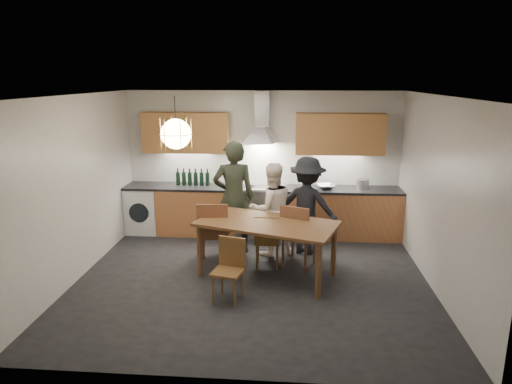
# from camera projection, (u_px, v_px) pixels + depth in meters

# --- Properties ---
(ground) EXTENTS (5.00, 5.00, 0.00)m
(ground) POSITION_uv_depth(u_px,v_px,m) (252.00, 279.00, 6.58)
(ground) COLOR black
(ground) RESTS_ON ground
(room_shell) EXTENTS (5.02, 4.52, 2.61)m
(room_shell) POSITION_uv_depth(u_px,v_px,m) (252.00, 163.00, 6.16)
(room_shell) COLOR white
(room_shell) RESTS_ON ground
(counter_run) EXTENTS (5.00, 0.62, 0.90)m
(counter_run) POSITION_uv_depth(u_px,v_px,m) (263.00, 211.00, 8.35)
(counter_run) COLOR #CE834F
(counter_run) RESTS_ON ground
(range_stove) EXTENTS (0.90, 0.60, 0.92)m
(range_stove) POSITION_uv_depth(u_px,v_px,m) (261.00, 211.00, 8.35)
(range_stove) COLOR silver
(range_stove) RESTS_ON ground
(wall_fixtures) EXTENTS (4.30, 0.54, 1.10)m
(wall_fixtures) POSITION_uv_depth(u_px,v_px,m) (262.00, 133.00, 8.11)
(wall_fixtures) COLOR tan
(wall_fixtures) RESTS_ON ground
(pendant_lamp) EXTENTS (0.43, 0.43, 0.70)m
(pendant_lamp) POSITION_uv_depth(u_px,v_px,m) (176.00, 134.00, 6.04)
(pendant_lamp) COLOR black
(pendant_lamp) RESTS_ON ground
(dining_table) EXTENTS (2.16, 1.56, 0.82)m
(dining_table) POSITION_uv_depth(u_px,v_px,m) (267.00, 228.00, 6.53)
(dining_table) COLOR brown
(dining_table) RESTS_ON ground
(chair_back_left) EXTENTS (0.50, 0.50, 1.02)m
(chair_back_left) POSITION_uv_depth(u_px,v_px,m) (213.00, 230.00, 6.89)
(chair_back_left) COLOR brown
(chair_back_left) RESTS_ON ground
(chair_back_mid) EXTENTS (0.38, 0.38, 0.84)m
(chair_back_mid) POSITION_uv_depth(u_px,v_px,m) (267.00, 238.00, 6.87)
(chair_back_mid) COLOR brown
(chair_back_mid) RESTS_ON ground
(chair_back_right) EXTENTS (0.60, 0.60, 1.00)m
(chair_back_right) POSITION_uv_depth(u_px,v_px,m) (297.00, 233.00, 6.82)
(chair_back_right) COLOR brown
(chair_back_right) RESTS_ON ground
(chair_front) EXTENTS (0.45, 0.45, 0.81)m
(chair_front) POSITION_uv_depth(u_px,v_px,m) (230.00, 265.00, 5.93)
(chair_front) COLOR brown
(chair_front) RESTS_ON ground
(person_left) EXTENTS (0.75, 0.56, 1.86)m
(person_left) POSITION_uv_depth(u_px,v_px,m) (234.00, 197.00, 7.43)
(person_left) COLOR black
(person_left) RESTS_ON ground
(person_mid) EXTENTS (0.90, 0.81, 1.52)m
(person_mid) POSITION_uv_depth(u_px,v_px,m) (271.00, 209.00, 7.36)
(person_mid) COLOR white
(person_mid) RESTS_ON ground
(person_right) EXTENTS (1.17, 0.89, 1.60)m
(person_right) POSITION_uv_depth(u_px,v_px,m) (307.00, 206.00, 7.40)
(person_right) COLOR black
(person_right) RESTS_ON ground
(mixing_bowl) EXTENTS (0.38, 0.38, 0.08)m
(mixing_bowl) POSITION_uv_depth(u_px,v_px,m) (326.00, 187.00, 8.11)
(mixing_bowl) COLOR silver
(mixing_bowl) RESTS_ON counter_run
(stock_pot) EXTENTS (0.29, 0.29, 0.15)m
(stock_pot) POSITION_uv_depth(u_px,v_px,m) (363.00, 184.00, 8.13)
(stock_pot) COLOR silver
(stock_pot) RESTS_ON counter_run
(wine_bottles) EXTENTS (0.62, 0.07, 0.31)m
(wine_bottles) POSITION_uv_depth(u_px,v_px,m) (193.00, 177.00, 8.35)
(wine_bottles) COLOR black
(wine_bottles) RESTS_ON counter_run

